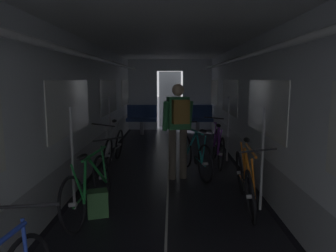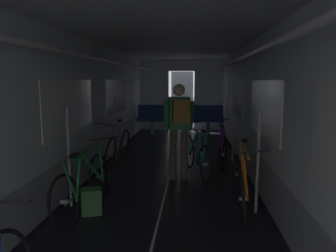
{
  "view_description": "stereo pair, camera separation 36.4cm",
  "coord_description": "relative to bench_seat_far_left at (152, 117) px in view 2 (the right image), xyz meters",
  "views": [
    {
      "loc": [
        0.06,
        -1.99,
        1.76
      ],
      "look_at": [
        0.0,
        3.24,
        0.99
      ],
      "focal_mm": 33.6,
      "sensor_mm": 36.0,
      "label": 1
    },
    {
      "loc": [
        0.42,
        -1.97,
        1.76
      ],
      "look_at": [
        0.0,
        3.24,
        0.99
      ],
      "focal_mm": 33.6,
      "sensor_mm": 36.0,
      "label": 2
    }
  ],
  "objects": [
    {
      "name": "train_car_shell",
      "position": [
        0.9,
        -4.47,
        1.13
      ],
      "size": [
        3.14,
        12.34,
        2.57
      ],
      "color": "black",
      "rests_on": "ground"
    },
    {
      "name": "bench_seat_far_left",
      "position": [
        0.0,
        0.0,
        0.0
      ],
      "size": [
        0.98,
        0.51,
        0.95
      ],
      "color": "gray",
      "rests_on": "ground"
    },
    {
      "name": "bench_seat_far_right",
      "position": [
        1.8,
        0.0,
        0.0
      ],
      "size": [
        0.98,
        0.51,
        0.95
      ],
      "color": "gray",
      "rests_on": "ground"
    },
    {
      "name": "bicycle_green",
      "position": [
        -0.11,
        -6.13,
        -0.19
      ],
      "size": [
        0.54,
        1.69,
        0.96
      ],
      "color": "black",
      "rests_on": "ground"
    },
    {
      "name": "bicycle_purple",
      "position": [
        1.93,
        -3.65,
        -0.19
      ],
      "size": [
        0.44,
        1.69,
        0.95
      ],
      "color": "black",
      "rests_on": "ground"
    },
    {
      "name": "bicycle_orange",
      "position": [
        1.99,
        -5.84,
        -0.19
      ],
      "size": [
        0.44,
        1.69,
        0.95
      ],
      "color": "black",
      "rests_on": "ground"
    },
    {
      "name": "bicycle_silver",
      "position": [
        -0.23,
        -3.75,
        -0.19
      ],
      "size": [
        0.44,
        1.69,
        0.95
      ],
      "color": "black",
      "rests_on": "ground"
    },
    {
      "name": "person_cyclist_aisle",
      "position": [
        1.08,
        -4.63,
        0.45
      ],
      "size": [
        0.56,
        0.45,
        1.69
      ],
      "color": "brown",
      "rests_on": "ground"
    },
    {
      "name": "bicycle_teal_in_aisle",
      "position": [
        1.4,
        -4.36,
        -0.18
      ],
      "size": [
        0.61,
        1.63,
        0.93
      ],
      "color": "black",
      "rests_on": "ground"
    },
    {
      "name": "backpack_on_floor",
      "position": [
        0.0,
        -6.19,
        -0.4
      ],
      "size": [
        0.31,
        0.27,
        0.34
      ],
      "primitive_type": "cube",
      "rotation": [
        0.0,
        0.0,
        0.3
      ],
      "color": "#3D703D",
      "rests_on": "ground"
    }
  ]
}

